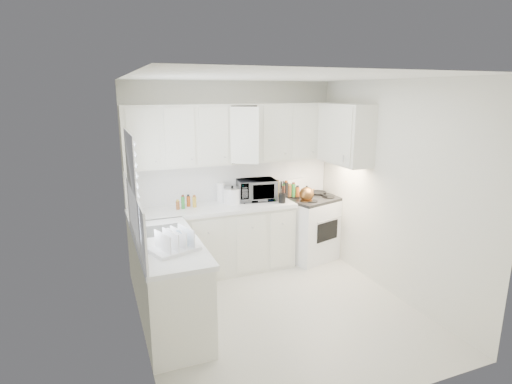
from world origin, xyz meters
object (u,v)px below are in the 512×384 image
stove (311,219)px  microwave (256,188)px  tea_kettle (307,193)px  utensil_crock (282,192)px  rice_cooker (232,194)px  dish_rack (174,239)px

stove → microwave: size_ratio=2.25×
tea_kettle → utensil_crock: 0.38m
stove → microwave: (-0.83, 0.13, 0.53)m
tea_kettle → utensil_crock: (-0.38, 0.02, 0.05)m
microwave → utensil_crock: microwave is taller
rice_cooker → dish_rack: (-1.09, -1.47, -0.00)m
utensil_crock → rice_cooker: bearing=158.5°
stove → rice_cooker: size_ratio=4.93×
dish_rack → microwave: bearing=26.5°
tea_kettle → microwave: size_ratio=0.48×
rice_cooker → utensil_crock: (0.64, -0.25, 0.04)m
tea_kettle → utensil_crock: bearing=170.5°
tea_kettle → rice_cooker: bearing=158.2°
microwave → utensil_crock: size_ratio=1.66×
stove → utensil_crock: 0.77m
tea_kettle → microwave: 0.72m
rice_cooker → utensil_crock: utensil_crock is taller
utensil_crock → dish_rack: utensil_crock is taller
stove → dish_rack: (-2.29, -1.36, 0.47)m
stove → tea_kettle: (-0.18, -0.16, 0.46)m
utensil_crock → stove: bearing=14.4°
stove → rice_cooker: bearing=157.7°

